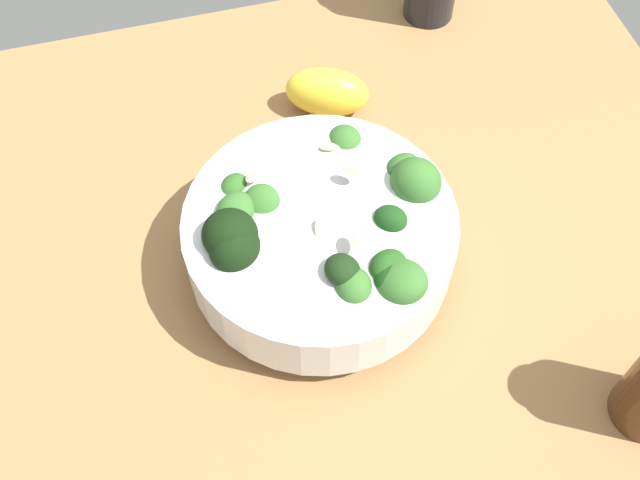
{
  "coord_description": "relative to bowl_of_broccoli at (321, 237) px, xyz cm",
  "views": [
    {
      "loc": [
        32.75,
        -14.12,
        56.52
      ],
      "look_at": [
        0.02,
        -5.27,
        4.0
      ],
      "focal_mm": 43.56,
      "sensor_mm": 36.0,
      "label": 1
    }
  ],
  "objects": [
    {
      "name": "lemon_wedge",
      "position": [
        -17.03,
        5.19,
        -2.14
      ],
      "size": [
        6.93,
        8.96,
        4.94
      ],
      "primitive_type": "ellipsoid",
      "rotation": [
        0.0,
        0.0,
        4.31
      ],
      "color": "yellow",
      "rests_on": "ground_plane"
    },
    {
      "name": "ground_plane",
      "position": [
        -0.17,
        5.23,
        -6.51
      ],
      "size": [
        67.01,
        67.01,
        3.8
      ],
      "primitive_type": "cube",
      "color": "#996D42"
    },
    {
      "name": "bowl_of_broccoli",
      "position": [
        0.0,
        0.0,
        0.0
      ],
      "size": [
        21.7,
        21.98,
        10.61
      ],
      "color": "white",
      "rests_on": "ground_plane"
    }
  ]
}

